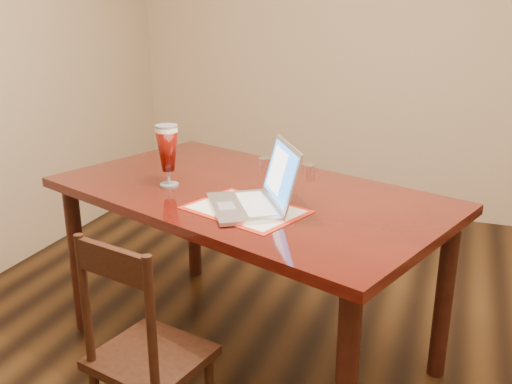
% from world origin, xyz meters
% --- Properties ---
extents(dining_table, '(1.97, 1.52, 1.10)m').
position_xyz_m(dining_table, '(-0.51, 0.31, 0.73)').
color(dining_table, '#430E09').
rests_on(dining_table, ground).
extents(dining_chair, '(0.44, 0.43, 0.88)m').
position_xyz_m(dining_chair, '(-0.62, -0.42, 0.42)').
color(dining_chair, '#33190E').
rests_on(dining_chair, ground).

